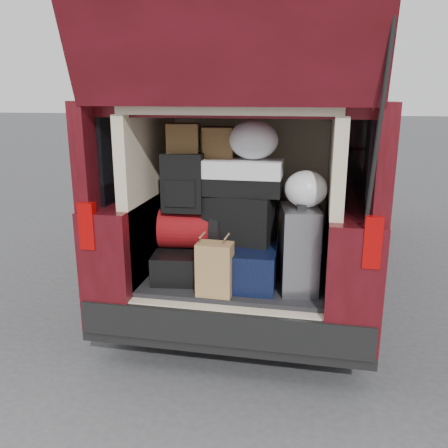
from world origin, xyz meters
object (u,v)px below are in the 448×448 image
at_px(navy_hardshell, 242,262).
at_px(silver_roller, 299,249).
at_px(black_hardshell, 182,262).
at_px(black_soft_case, 239,218).
at_px(backpack, 183,183).
at_px(kraft_bag, 215,269).
at_px(twotone_duffel, 243,177).
at_px(red_duffel, 190,228).

distance_m(navy_hardshell, silver_roller, 0.42).
relative_size(black_hardshell, silver_roller, 0.89).
xyz_separation_m(black_soft_case, backpack, (-0.38, -0.07, 0.25)).
relative_size(navy_hardshell, silver_roller, 1.08).
xyz_separation_m(navy_hardshell, backpack, (-0.42, -0.00, 0.55)).
distance_m(silver_roller, backpack, 0.90).
xyz_separation_m(kraft_bag, twotone_duffel, (0.12, 0.37, 0.54)).
xyz_separation_m(kraft_bag, red_duffel, (-0.26, 0.34, 0.16)).
xyz_separation_m(black_hardshell, kraft_bag, (0.31, -0.29, 0.08)).
xyz_separation_m(red_duffel, backpack, (-0.03, -0.05, 0.34)).
bearing_deg(silver_roller, black_soft_case, 151.68).
distance_m(black_hardshell, black_soft_case, 0.53).
xyz_separation_m(silver_roller, black_soft_case, (-0.43, 0.14, 0.15)).
height_order(navy_hardshell, kraft_bag, kraft_bag).
xyz_separation_m(navy_hardshell, silver_roller, (0.39, -0.08, 0.15)).
distance_m(navy_hardshell, twotone_duffel, 0.59).
bearing_deg(kraft_bag, twotone_duffel, 73.89).
relative_size(silver_roller, backpack, 1.40).
bearing_deg(backpack, navy_hardshell, -3.08).
distance_m(black_hardshell, navy_hardshell, 0.44).
relative_size(black_hardshell, kraft_bag, 1.41).
distance_m(silver_roller, black_soft_case, 0.47).
height_order(black_soft_case, twotone_duffel, twotone_duffel).
height_order(kraft_bag, twotone_duffel, twotone_duffel).
relative_size(silver_roller, kraft_bag, 1.59).
bearing_deg(kraft_bag, black_hardshell, 138.54).
relative_size(red_duffel, backpack, 1.07).
relative_size(silver_roller, black_soft_case, 1.20).
distance_m(kraft_bag, black_soft_case, 0.45).
height_order(black_hardshell, navy_hardshell, navy_hardshell).
height_order(navy_hardshell, black_soft_case, black_soft_case).
xyz_separation_m(backpack, twotone_duffel, (0.40, 0.08, 0.04)).
height_order(silver_roller, red_duffel, silver_roller).
relative_size(kraft_bag, twotone_duffel, 0.66).
bearing_deg(backpack, twotone_duffel, 7.90).
relative_size(navy_hardshell, red_duffel, 1.40).
distance_m(kraft_bag, twotone_duffel, 0.67).
distance_m(navy_hardshell, red_duffel, 0.44).
bearing_deg(navy_hardshell, silver_roller, -11.81).
distance_m(red_duffel, backpack, 0.35).
relative_size(kraft_bag, black_soft_case, 0.75).
bearing_deg(navy_hardshell, black_hardshell, -179.89).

